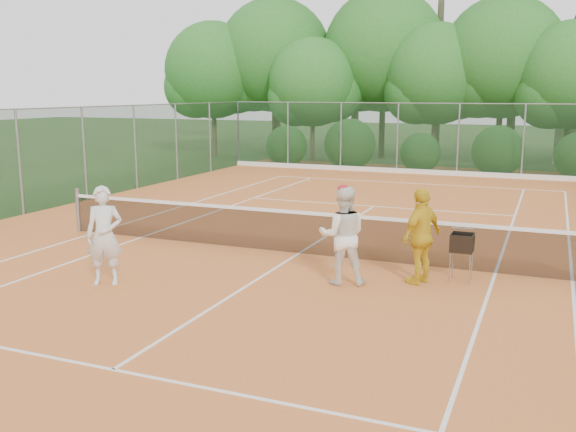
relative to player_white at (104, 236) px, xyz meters
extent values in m
plane|color=#264418|center=(2.45, 3.37, -0.93)|extent=(120.00, 120.00, 0.00)
cube|color=orange|center=(2.45, 3.37, -0.92)|extent=(18.00, 36.00, 0.02)
cylinder|color=gray|center=(-3.48, 3.37, -0.36)|extent=(0.10, 0.10, 1.10)
cube|color=black|center=(2.45, 3.37, -0.45)|extent=(11.87, 0.03, 0.86)
cube|color=white|center=(2.45, 3.37, 0.02)|extent=(11.87, 0.04, 0.07)
imported|color=silver|center=(0.00, 0.00, 0.00)|extent=(0.78, 0.67, 1.81)
imported|color=white|center=(4.00, 1.67, 0.00)|extent=(1.06, 0.94, 1.81)
ellipsoid|color=#B01722|center=(4.00, 1.67, 0.86)|extent=(0.22, 0.22, 0.14)
imported|color=gold|center=(5.32, 2.24, -0.02)|extent=(0.84, 1.13, 1.78)
cylinder|color=gray|center=(5.82, 2.47, -0.62)|extent=(0.02, 0.02, 0.57)
cylinder|color=gray|center=(6.17, 2.83, -0.62)|extent=(0.02, 0.02, 0.57)
cube|color=black|center=(6.00, 2.65, -0.17)|extent=(0.40, 0.40, 0.33)
sphere|color=#D9EF37|center=(-1.37, 14.21, -0.87)|extent=(0.07, 0.07, 0.07)
sphere|color=#CCE836|center=(2.01, 15.70, -0.87)|extent=(0.07, 0.07, 0.07)
sphere|color=#B1C92E|center=(4.53, 11.89, -0.87)|extent=(0.07, 0.07, 0.07)
cube|color=white|center=(2.45, 15.26, -0.90)|extent=(11.03, 0.06, 0.01)
cube|color=white|center=(-3.03, 3.37, -0.90)|extent=(0.06, 23.77, 0.01)
cube|color=white|center=(7.94, 3.37, -0.90)|extent=(0.06, 23.77, 0.01)
cube|color=white|center=(-1.66, 3.37, -0.90)|extent=(0.06, 23.77, 0.01)
cube|color=white|center=(6.56, 3.37, -0.90)|extent=(0.06, 23.77, 0.01)
cube|color=white|center=(2.45, 9.77, -0.90)|extent=(8.23, 0.06, 0.01)
cube|color=white|center=(2.45, -3.03, -0.90)|extent=(8.23, 0.06, 0.01)
cube|color=white|center=(2.45, 3.37, -0.90)|extent=(0.06, 12.80, 0.01)
cube|color=#19381E|center=(2.45, 18.37, 0.59)|extent=(18.00, 0.02, 3.00)
cylinder|color=gray|center=(-6.55, 18.37, 0.59)|extent=(0.07, 0.07, 3.00)
cylinder|color=gray|center=(-6.55, 18.37, 0.59)|extent=(0.07, 0.07, 3.00)
cylinder|color=brown|center=(-10.05, 22.37, 0.95)|extent=(0.26, 0.26, 3.75)
sphere|color=#266220|center=(-10.05, 22.37, 3.72)|extent=(5.25, 5.25, 5.25)
cylinder|color=brown|center=(-7.05, 23.87, 1.27)|extent=(0.30, 0.30, 4.40)
sphere|color=#266220|center=(-7.05, 23.87, 4.53)|extent=(6.16, 6.16, 6.16)
cylinder|color=brown|center=(-4.05, 21.87, 0.67)|extent=(0.22, 0.22, 3.20)
sphere|color=#266220|center=(-4.05, 21.87, 3.04)|extent=(4.48, 4.48, 4.48)
cylinder|color=brown|center=(-1.05, 24.37, 1.32)|extent=(0.31, 0.31, 4.50)
sphere|color=#266220|center=(-1.05, 24.37, 4.65)|extent=(6.30, 6.30, 6.30)
cylinder|color=brown|center=(1.95, 22.87, 0.82)|extent=(0.24, 0.24, 3.50)
sphere|color=#266220|center=(1.95, 22.87, 3.41)|extent=(4.90, 4.90, 4.90)
cylinder|color=brown|center=(4.95, 23.37, 1.12)|extent=(0.28, 0.28, 4.10)
sphere|color=#266220|center=(4.95, 23.37, 4.16)|extent=(5.74, 5.74, 5.74)
cylinder|color=brown|center=(7.95, 22.17, 0.77)|extent=(0.23, 0.23, 3.40)
sphere|color=#266220|center=(7.95, 22.17, 3.29)|extent=(4.76, 4.76, 4.76)
cone|color=brown|center=(-7.55, 25.37, 5.57)|extent=(0.44, 0.44, 13.00)
cone|color=brown|center=(-2.55, 24.37, 4.57)|extent=(0.44, 0.44, 11.00)
cone|color=brown|center=(1.45, 26.37, 6.57)|extent=(0.44, 0.44, 15.00)
cone|color=brown|center=(5.45, 23.87, 4.07)|extent=(0.44, 0.44, 10.00)
camera|label=1|loc=(7.41, -9.22, 2.57)|focal=40.00mm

